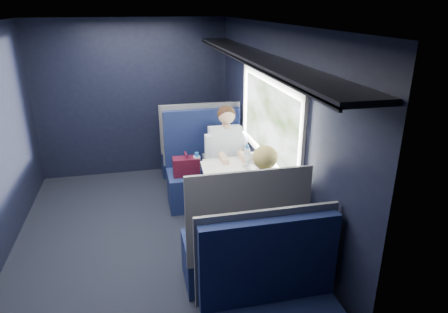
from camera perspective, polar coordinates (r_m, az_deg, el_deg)
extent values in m
cube|color=black|center=(4.59, -11.28, -12.12)|extent=(2.80, 4.20, 0.01)
cube|color=black|center=(4.33, 7.13, 3.05)|extent=(0.10, 4.20, 2.30)
cube|color=black|center=(6.16, -12.84, 8.09)|extent=(2.80, 0.10, 2.30)
cube|color=black|center=(2.16, -11.18, -17.09)|extent=(2.80, 0.10, 2.30)
cube|color=silver|center=(3.87, -13.86, 18.64)|extent=(2.80, 4.20, 0.10)
cube|color=beige|center=(4.16, 6.55, 10.81)|extent=(0.03, 1.84, 0.07)
cube|color=beige|center=(4.39, 6.10, -0.17)|extent=(0.03, 1.84, 0.07)
cube|color=beige|center=(3.47, 11.01, 1.23)|extent=(0.03, 0.07, 0.78)
cube|color=beige|center=(5.07, 3.08, 7.85)|extent=(0.03, 0.07, 0.78)
cube|color=black|center=(4.07, 4.53, 14.02)|extent=(0.36, 4.10, 0.04)
cube|color=black|center=(4.03, 2.14, 13.71)|extent=(0.02, 4.10, 0.03)
cube|color=red|center=(4.14, 6.69, 12.79)|extent=(0.01, 0.10, 0.12)
cylinder|color=#54565E|center=(4.49, -0.25, -7.19)|extent=(0.08, 0.08, 0.70)
cube|color=silver|center=(4.37, 2.05, -2.65)|extent=(0.62, 1.00, 0.04)
cube|color=#0C1336|center=(5.22, -2.44, -4.49)|extent=(1.00, 0.50, 0.45)
cube|color=#0C1336|center=(5.28, -3.14, 2.79)|extent=(1.00, 0.10, 0.75)
cube|color=#54565E|center=(5.32, -3.24, 3.22)|extent=(1.04, 0.03, 0.82)
cube|color=#54565E|center=(5.05, -2.39, -1.39)|extent=(0.06, 0.40, 0.20)
cube|color=#4C1022|center=(5.01, -5.42, -1.42)|extent=(0.34, 0.19, 0.23)
cylinder|color=#4C1022|center=(4.95, -5.49, 0.34)|extent=(0.03, 0.14, 0.03)
cylinder|color=silver|center=(5.02, -3.89, -1.30)|extent=(0.09, 0.09, 0.24)
cylinder|color=blue|center=(4.96, -3.93, 0.29)|extent=(0.05, 0.05, 0.05)
cube|color=#0C1336|center=(3.90, 1.88, -14.14)|extent=(1.00, 0.50, 0.45)
cube|color=#0C1336|center=(3.34, 3.31, -8.58)|extent=(1.00, 0.10, 0.75)
cube|color=#54565E|center=(3.28, 3.59, -8.66)|extent=(1.04, 0.03, 0.82)
cube|color=#54565E|center=(3.77, 1.75, -9.66)|extent=(0.06, 0.40, 0.20)
cube|color=#0C1336|center=(6.22, -4.29, -0.22)|extent=(1.00, 0.40, 0.45)
cube|color=#0C1336|center=(5.82, -4.08, 4.04)|extent=(1.00, 0.10, 0.66)
cube|color=#54565E|center=(5.76, -4.00, 4.08)|extent=(1.04, 0.03, 0.72)
cube|color=#0C1336|center=(2.91, 6.42, -14.62)|extent=(1.00, 0.10, 0.66)
cube|color=#54565E|center=(2.94, 6.08, -13.71)|extent=(1.04, 0.03, 0.72)
cube|color=black|center=(5.02, 0.61, -1.74)|extent=(0.36, 0.44, 0.16)
cube|color=black|center=(4.97, 1.13, -5.86)|extent=(0.32, 0.12, 0.45)
cube|color=white|center=(5.08, 0.20, 1.54)|extent=(0.40, 0.29, 0.53)
cylinder|color=#D8A88C|center=(4.95, 0.31, 4.45)|extent=(0.10, 0.10, 0.06)
sphere|color=#D8A88C|center=(4.90, 0.36, 5.90)|extent=(0.21, 0.21, 0.21)
sphere|color=#382114|center=(4.91, 0.32, 6.11)|extent=(0.22, 0.22, 0.22)
cube|color=white|center=(5.00, -2.16, 1.21)|extent=(0.09, 0.12, 0.34)
cube|color=white|center=(5.09, 2.71, 1.58)|extent=(0.09, 0.12, 0.34)
cube|color=black|center=(3.91, 5.00, -8.82)|extent=(0.36, 0.44, 0.16)
cube|color=black|center=(4.23, 4.04, -11.10)|extent=(0.32, 0.12, 0.45)
cube|color=black|center=(3.66, 5.88, -6.62)|extent=(0.40, 0.29, 0.53)
cylinder|color=#D8A88C|center=(3.58, 5.84, -2.35)|extent=(0.10, 0.10, 0.06)
sphere|color=#D8A88C|center=(3.54, 5.82, -0.22)|extent=(0.21, 0.21, 0.21)
sphere|color=tan|center=(3.52, 5.91, -0.08)|extent=(0.22, 0.22, 0.22)
cube|color=black|center=(3.64, 2.37, -6.72)|extent=(0.09, 0.12, 0.34)
cube|color=black|center=(3.76, 8.88, -5.96)|extent=(0.09, 0.12, 0.34)
cube|color=tan|center=(3.56, 6.25, -5.34)|extent=(0.26, 0.07, 0.36)
cube|color=white|center=(4.33, 0.96, -2.53)|extent=(0.64, 0.88, 0.01)
cube|color=silver|center=(4.47, 4.58, -1.74)|extent=(0.28, 0.33, 0.01)
cube|color=silver|center=(4.46, 5.90, -0.31)|extent=(0.08, 0.28, 0.20)
cube|color=black|center=(4.46, 5.82, -0.32)|extent=(0.07, 0.25, 0.16)
cylinder|color=silver|center=(4.59, 3.31, 0.06)|extent=(0.07, 0.07, 0.19)
cylinder|color=blue|center=(4.55, 3.34, 1.42)|extent=(0.04, 0.04, 0.04)
cylinder|color=white|center=(4.73, 4.13, 0.04)|extent=(0.07, 0.07, 0.09)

